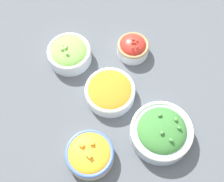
# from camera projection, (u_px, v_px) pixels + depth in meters

# --- Properties ---
(ground_plane) EXTENTS (3.00, 3.00, 0.00)m
(ground_plane) POSITION_uv_depth(u_px,v_px,m) (112.00, 95.00, 1.04)
(ground_plane) COLOR #4C5156
(bowl_cherry_tomatoes) EXTENTS (0.11, 0.11, 0.08)m
(bowl_cherry_tomatoes) POSITION_uv_depth(u_px,v_px,m) (133.00, 47.00, 1.09)
(bowl_cherry_tomatoes) COLOR white
(bowl_cherry_tomatoes) RESTS_ON ground_plane
(bowl_carrots) EXTENTS (0.16, 0.16, 0.05)m
(bowl_carrots) POSITION_uv_depth(u_px,v_px,m) (110.00, 90.00, 1.02)
(bowl_carrots) COLOR silver
(bowl_carrots) RESTS_ON ground_plane
(bowl_broccoli) EXTENTS (0.19, 0.19, 0.09)m
(bowl_broccoli) POSITION_uv_depth(u_px,v_px,m) (161.00, 132.00, 0.95)
(bowl_broccoli) COLOR #B2C1CC
(bowl_broccoli) RESTS_ON ground_plane
(bowl_lettuce) EXTENTS (0.15, 0.15, 0.08)m
(bowl_lettuce) POSITION_uv_depth(u_px,v_px,m) (69.00, 53.00, 1.07)
(bowl_lettuce) COLOR silver
(bowl_lettuce) RESTS_ON ground_plane
(bowl_squash) EXTENTS (0.15, 0.15, 0.07)m
(bowl_squash) POSITION_uv_depth(u_px,v_px,m) (90.00, 154.00, 0.92)
(bowl_squash) COLOR beige
(bowl_squash) RESTS_ON ground_plane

